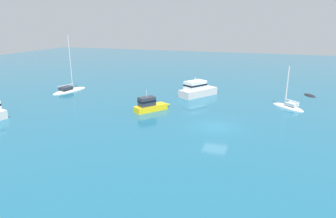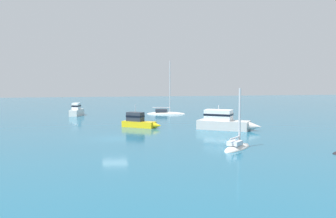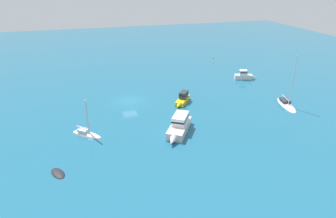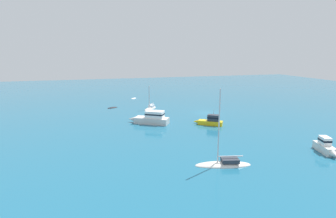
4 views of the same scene
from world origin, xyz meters
name	(u,v)px [view 3 (image 3 of 4)]	position (x,y,z in m)	size (l,w,h in m)	color
ground_plane	(129,101)	(0.00, 0.00, 0.00)	(160.00, 160.00, 0.00)	#1E607F
sailboat	(87,134)	(-7.55, -10.30, 0.15)	(4.43, 4.09, 5.69)	silver
sloop	(286,104)	(25.15, -9.26, 0.15)	(3.25, 6.57, 9.06)	silver
powerboat	(245,76)	(25.19, 4.88, 0.76)	(4.59, 2.34, 1.99)	silver
launch	(183,99)	(8.75, -3.29, 0.73)	(3.89, 4.80, 2.77)	yellow
powerboat_1	(179,126)	(4.94, -12.95, 0.94)	(5.37, 7.18, 2.88)	silver
tender	(58,174)	(-10.93, -18.32, 0.00)	(2.13, 2.77, 0.39)	black
channel_buoy	(213,61)	(24.86, 19.83, 0.02)	(0.52, 0.52, 1.13)	orange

